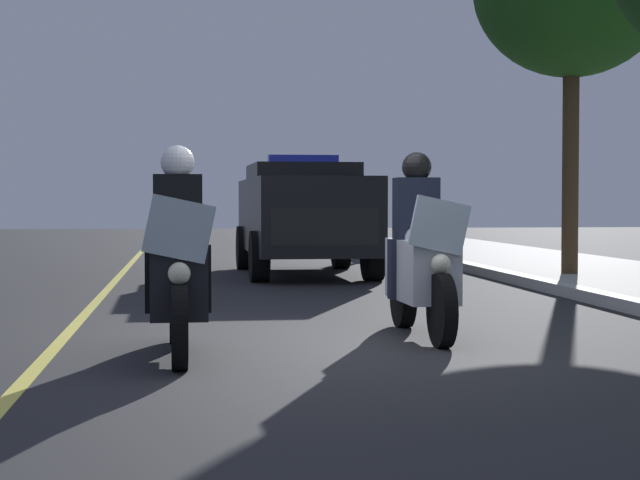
% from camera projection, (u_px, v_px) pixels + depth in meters
% --- Properties ---
extents(ground_plane, '(80.00, 80.00, 0.00)m').
position_uv_depth(ground_plane, '(330.00, 347.00, 9.12)').
color(ground_plane, '#28282B').
extents(lane_stripe_center, '(48.00, 0.12, 0.01)m').
position_uv_depth(lane_stripe_center, '(51.00, 351.00, 8.83)').
color(lane_stripe_center, '#E0D14C').
rests_on(lane_stripe_center, ground).
extents(police_motorcycle_lead_left, '(2.14, 0.57, 1.72)m').
position_uv_depth(police_motorcycle_lead_left, '(178.00, 270.00, 8.58)').
color(police_motorcycle_lead_left, black).
rests_on(police_motorcycle_lead_left, ground).
extents(police_motorcycle_lead_right, '(2.14, 0.57, 1.72)m').
position_uv_depth(police_motorcycle_lead_right, '(421.00, 261.00, 9.79)').
color(police_motorcycle_lead_right, black).
rests_on(police_motorcycle_lead_right, ground).
extents(police_suv, '(4.94, 2.15, 2.05)m').
position_uv_depth(police_suv, '(304.00, 212.00, 18.07)').
color(police_suv, black).
rests_on(police_suv, ground).
extents(cyclist_background, '(1.76, 0.32, 1.69)m').
position_uv_depth(cyclist_background, '(374.00, 220.00, 23.79)').
color(cyclist_background, black).
rests_on(cyclist_background, ground).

